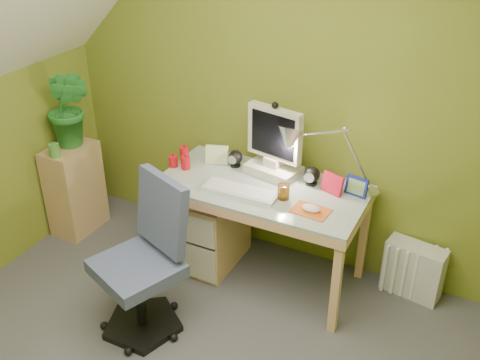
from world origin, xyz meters
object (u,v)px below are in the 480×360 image
at_px(monitor, 275,134).
at_px(side_ledge, 75,189).
at_px(potted_plant, 69,108).
at_px(task_chair, 136,267).
at_px(desk_lamp, 344,143).
at_px(desk, 261,232).
at_px(radiator, 413,270).

distance_m(monitor, side_ledge, 1.65).
bearing_deg(potted_plant, task_chair, -34.69).
bearing_deg(task_chair, monitor, 87.93).
relative_size(desk_lamp, side_ledge, 0.92).
height_order(potted_plant, task_chair, potted_plant).
xyz_separation_m(desk, monitor, (0.00, 0.18, 0.63)).
bearing_deg(monitor, side_ledge, -158.00).
distance_m(desk, potted_plant, 1.60).
height_order(monitor, side_ledge, monitor).
height_order(side_ledge, potted_plant, potted_plant).
bearing_deg(desk_lamp, monitor, 171.30).
bearing_deg(side_ledge, desk, 4.24).
bearing_deg(desk, desk_lamp, 21.71).
xyz_separation_m(desk_lamp, side_ledge, (-1.94, -0.29, -0.68)).
height_order(monitor, desk_lamp, desk_lamp).
distance_m(desk_lamp, potted_plant, 1.93).
distance_m(side_ledge, task_chair, 1.26).
bearing_deg(potted_plant, radiator, 7.73).
bearing_deg(potted_plant, desk_lamp, 7.14).
relative_size(desk, task_chair, 1.43).
bearing_deg(desk_lamp, side_ledge, 179.82).
relative_size(desk, desk_lamp, 2.06).
distance_m(desk, monitor, 0.66).
distance_m(monitor, task_chair, 1.18).
bearing_deg(monitor, desk, -79.03).
bearing_deg(monitor, radiator, 16.30).
xyz_separation_m(side_ledge, potted_plant, (0.02, 0.05, 0.64)).
xyz_separation_m(task_chair, radiator, (1.39, 1.05, -0.27)).
xyz_separation_m(monitor, desk_lamp, (0.45, 0.00, 0.04)).
distance_m(monitor, desk_lamp, 0.45).
bearing_deg(monitor, task_chair, -102.79).
xyz_separation_m(side_ledge, task_chair, (1.06, -0.67, 0.11)).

